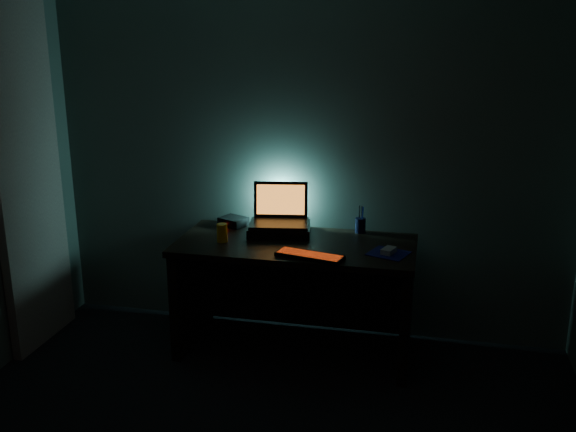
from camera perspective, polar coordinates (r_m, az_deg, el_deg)
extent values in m
cube|color=#4A554E|center=(4.28, 1.75, 5.60)|extent=(3.50, 0.00, 2.50)
cube|color=black|center=(4.05, 0.68, -2.63)|extent=(1.50, 0.70, 0.04)
cube|color=black|center=(4.37, -8.55, -6.61)|extent=(0.06, 0.64, 0.71)
cube|color=black|center=(4.11, 10.50, -8.23)|extent=(0.06, 0.64, 0.71)
cube|color=black|center=(4.48, 1.53, -5.84)|extent=(1.38, 0.02, 0.65)
cube|color=#B5A191|center=(4.43, -22.14, 3.45)|extent=(0.06, 0.65, 2.30)
cube|color=black|center=(4.21, -0.77, -1.17)|extent=(0.44, 0.36, 0.06)
cube|color=black|center=(4.20, -0.77, -0.67)|extent=(0.42, 0.32, 0.02)
cube|color=black|center=(4.29, -0.65, 1.49)|extent=(0.36, 0.10, 0.24)
cube|color=orange|center=(4.28, -0.66, 1.46)|extent=(0.32, 0.08, 0.20)
cube|color=black|center=(3.77, 1.94, -3.57)|extent=(0.42, 0.22, 0.02)
cube|color=red|center=(3.77, 1.94, -3.39)|extent=(0.40, 0.19, 0.00)
cube|color=#0B1052|center=(3.89, 8.93, -3.30)|extent=(0.28, 0.26, 0.00)
cube|color=gray|center=(3.88, 8.94, -3.06)|extent=(0.09, 0.12, 0.03)
cylinder|color=black|center=(4.25, 6.45, -0.83)|extent=(0.08, 0.08, 0.10)
cylinder|color=#D2950B|center=(4.06, -5.87, -1.50)|extent=(0.07, 0.07, 0.12)
cube|color=black|center=(4.39, -4.88, -0.49)|extent=(0.21, 0.20, 0.06)
sphere|color=#FF0C07|center=(4.34, -5.48, -0.70)|extent=(0.01, 0.01, 0.01)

